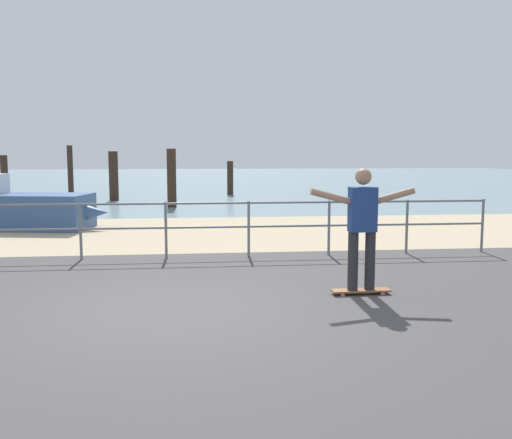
# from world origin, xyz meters

# --- Properties ---
(ground_plane) EXTENTS (24.00, 10.00, 0.04)m
(ground_plane) POSITION_xyz_m (0.00, -1.00, 0.00)
(ground_plane) COLOR #474444
(ground_plane) RESTS_ON ground
(beach_strip) EXTENTS (24.00, 6.00, 0.04)m
(beach_strip) POSITION_xyz_m (0.00, 7.00, 0.00)
(beach_strip) COLOR tan
(beach_strip) RESTS_ON ground
(sea_surface) EXTENTS (72.00, 50.00, 0.04)m
(sea_surface) POSITION_xyz_m (0.00, 35.00, 0.00)
(sea_surface) COLOR #75939E
(sea_surface) RESTS_ON ground
(railing_fence) EXTENTS (12.19, 0.05, 1.05)m
(railing_fence) POSITION_xyz_m (-0.19, 3.60, 0.70)
(railing_fence) COLOR slate
(railing_fence) RESTS_ON ground
(sailboat) EXTENTS (5.06, 2.19, 4.42)m
(sailboat) POSITION_xyz_m (-4.36, 8.12, 0.52)
(sailboat) COLOR #335184
(sailboat) RESTS_ON ground
(skateboard) EXTENTS (0.80, 0.22, 0.08)m
(skateboard) POSITION_xyz_m (2.58, 0.61, 0.07)
(skateboard) COLOR brown
(skateboard) RESTS_ON ground
(skateboarder) EXTENTS (1.45, 0.22, 1.65)m
(skateboarder) POSITION_xyz_m (2.58, 0.61, 1.02)
(skateboarder) COLOR #26262B
(skateboarder) RESTS_ON skateboard
(groyne_post_0) EXTENTS (0.30, 0.30, 1.83)m
(groyne_post_0) POSITION_xyz_m (-7.72, 18.44, 0.91)
(groyne_post_0) COLOR #332319
(groyne_post_0) RESTS_ON ground
(groyne_post_1) EXTENTS (0.25, 0.25, 2.26)m
(groyne_post_1) POSITION_xyz_m (-5.30, 19.95, 1.13)
(groyne_post_1) COLOR #332319
(groyne_post_1) RESTS_ON ground
(groyne_post_2) EXTENTS (0.37, 0.37, 1.99)m
(groyne_post_2) POSITION_xyz_m (-2.88, 16.42, 0.99)
(groyne_post_2) COLOR #332319
(groyne_post_2) RESTS_ON ground
(groyne_post_3) EXTENTS (0.32, 0.32, 2.07)m
(groyne_post_3) POSITION_xyz_m (-0.46, 13.38, 1.04)
(groyne_post_3) COLOR #332319
(groyne_post_3) RESTS_ON ground
(groyne_post_4) EXTENTS (0.28, 0.28, 1.55)m
(groyne_post_4) POSITION_xyz_m (1.95, 19.12, 0.77)
(groyne_post_4) COLOR #332319
(groyne_post_4) RESTS_ON ground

